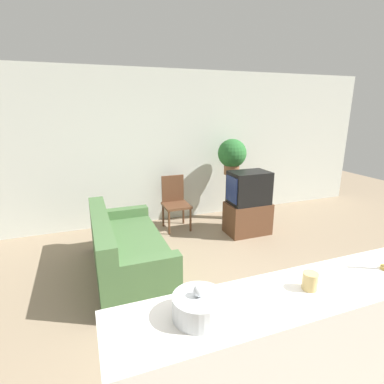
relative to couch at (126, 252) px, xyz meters
name	(u,v)px	position (x,y,z in m)	size (l,w,h in m)	color
ground_plane	(249,353)	(0.79, -1.67, -0.30)	(14.00, 14.00, 0.00)	gray
wall_back	(153,149)	(0.79, 1.76, 1.05)	(9.00, 0.06, 2.70)	silver
couch	(126,252)	(0.00, 0.00, 0.00)	(0.83, 1.78, 0.81)	#476B3D
tv_stand	(247,218)	(2.11, 0.61, -0.03)	(0.71, 0.46, 0.53)	brown
television	(249,188)	(2.10, 0.61, 0.50)	(0.64, 0.44, 0.53)	black
wooden_chair	(175,200)	(1.04, 1.27, 0.21)	(0.44, 0.44, 0.92)	brown
plant_stand	(231,197)	(2.16, 1.33, 0.14)	(0.16, 0.16, 0.87)	brown
potted_plant	(232,155)	(2.16, 1.33, 0.93)	(0.52, 0.52, 0.65)	#8E5B3D
foreground_counter	(311,363)	(0.79, -2.36, 0.25)	(2.44, 0.44, 1.09)	white
decorative_bowl	(199,306)	(0.04, -2.36, 0.85)	(0.26, 0.26, 0.17)	silver
candle_jar	(310,281)	(0.70, -2.36, 0.84)	(0.09, 0.09, 0.10)	tan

